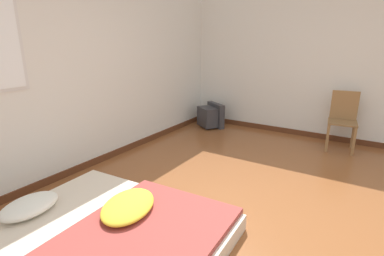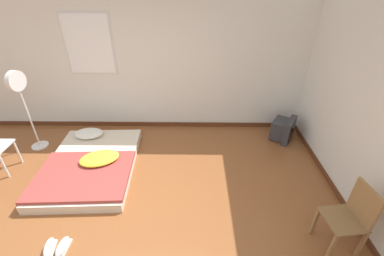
% 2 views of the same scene
% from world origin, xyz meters
% --- Properties ---
extents(ground_plane, '(20.00, 20.00, 0.00)m').
position_xyz_m(ground_plane, '(0.00, 0.00, 0.00)').
color(ground_plane, brown).
extents(wall_back, '(8.21, 0.08, 2.60)m').
position_xyz_m(wall_back, '(-0.01, 2.54, 1.29)').
color(wall_back, silver).
rests_on(wall_back, ground_plane).
extents(wall_right, '(0.08, 7.42, 2.60)m').
position_xyz_m(wall_right, '(2.93, 0.00, 1.29)').
color(wall_right, silver).
rests_on(wall_right, ground_plane).
extents(mattress_bed, '(1.47, 1.96, 0.29)m').
position_xyz_m(mattress_bed, '(-0.88, 1.12, 0.10)').
color(mattress_bed, beige).
rests_on(mattress_bed, ground_plane).
extents(crt_tv, '(0.54, 0.56, 0.45)m').
position_xyz_m(crt_tv, '(2.51, 2.05, 0.22)').
color(crt_tv, '#333338').
rests_on(crt_tv, ground_plane).
extents(wooden_chair, '(0.45, 0.45, 0.88)m').
position_xyz_m(wooden_chair, '(2.57, -0.19, 0.51)').
color(wooden_chair, olive).
rests_on(wooden_chair, ground_plane).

